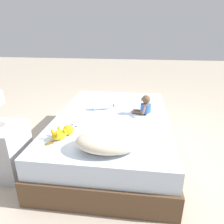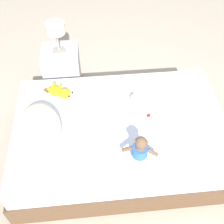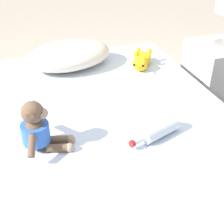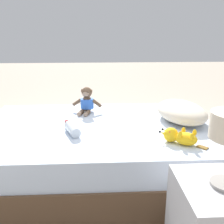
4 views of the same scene
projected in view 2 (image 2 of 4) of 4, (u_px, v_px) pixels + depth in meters
name	position (u px, v px, depth m)	size (l,w,h in m)	color
ground_plane	(120.00, 150.00, 2.72)	(16.00, 16.00, 0.00)	#B7A893
bed	(120.00, 137.00, 2.55)	(1.30, 1.95, 0.45)	brown
pillow	(39.00, 128.00, 2.23)	(0.61, 0.45, 0.16)	beige
plush_monkey	(140.00, 149.00, 2.07)	(0.24, 0.28, 0.24)	brown
plush_yellow_creature	(59.00, 92.00, 2.57)	(0.23, 0.30, 0.10)	yellow
glass_bottle	(139.00, 104.00, 2.48)	(0.28, 0.15, 0.07)	silver
nightstand	(63.00, 70.00, 3.16)	(0.41, 0.41, 0.52)	#B2B2B7
bedside_lamp	(56.00, 30.00, 2.77)	(0.20, 0.20, 0.34)	gray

